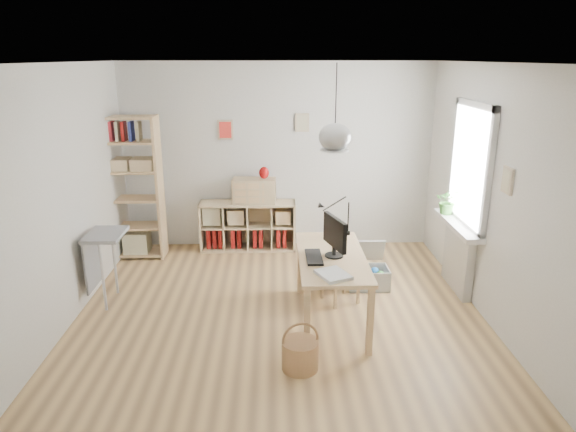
{
  "coord_description": "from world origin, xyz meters",
  "views": [
    {
      "loc": [
        -0.04,
        -5.17,
        2.76
      ],
      "look_at": [
        0.1,
        0.3,
        1.05
      ],
      "focal_mm": 32.0,
      "sensor_mm": 36.0,
      "label": 1
    }
  ],
  "objects_px": {
    "desk": "(331,264)",
    "chair": "(339,267)",
    "storage_chest": "(368,273)",
    "drawer_chest": "(254,191)",
    "tall_bookshelf": "(131,182)",
    "monitor": "(335,235)",
    "cube_shelf": "(247,229)"
  },
  "relations": [
    {
      "from": "drawer_chest",
      "to": "cube_shelf",
      "type": "bearing_deg",
      "value": 165.36
    },
    {
      "from": "tall_bookshelf",
      "to": "storage_chest",
      "type": "height_order",
      "value": "tall_bookshelf"
    },
    {
      "from": "tall_bookshelf",
      "to": "desk",
      "type": "bearing_deg",
      "value": -37.01
    },
    {
      "from": "chair",
      "to": "monitor",
      "type": "bearing_deg",
      "value": -126.72
    },
    {
      "from": "cube_shelf",
      "to": "drawer_chest",
      "type": "relative_size",
      "value": 2.26
    },
    {
      "from": "cube_shelf",
      "to": "drawer_chest",
      "type": "bearing_deg",
      "value": -18.14
    },
    {
      "from": "chair",
      "to": "monitor",
      "type": "xyz_separation_m",
      "value": [
        -0.12,
        -0.5,
        0.57
      ]
    },
    {
      "from": "monitor",
      "to": "chair",
      "type": "bearing_deg",
      "value": 59.09
    },
    {
      "from": "cube_shelf",
      "to": "storage_chest",
      "type": "bearing_deg",
      "value": -40.96
    },
    {
      "from": "desk",
      "to": "drawer_chest",
      "type": "xyz_separation_m",
      "value": [
        -0.9,
        2.19,
        0.24
      ]
    },
    {
      "from": "tall_bookshelf",
      "to": "chair",
      "type": "relative_size",
      "value": 2.73
    },
    {
      "from": "drawer_chest",
      "to": "chair",
      "type": "bearing_deg",
      "value": -55.22
    },
    {
      "from": "desk",
      "to": "storage_chest",
      "type": "bearing_deg",
      "value": 56.75
    },
    {
      "from": "tall_bookshelf",
      "to": "drawer_chest",
      "type": "xyz_separation_m",
      "value": [
        1.69,
        0.24,
        -0.19
      ]
    },
    {
      "from": "monitor",
      "to": "tall_bookshelf",
      "type": "bearing_deg",
      "value": 125.1
    },
    {
      "from": "chair",
      "to": "storage_chest",
      "type": "height_order",
      "value": "chair"
    },
    {
      "from": "storage_chest",
      "to": "tall_bookshelf",
      "type": "bearing_deg",
      "value": 160.86
    },
    {
      "from": "monitor",
      "to": "storage_chest",
      "type": "bearing_deg",
      "value": 40.63
    },
    {
      "from": "monitor",
      "to": "cube_shelf",
      "type": "bearing_deg",
      "value": 97.06
    },
    {
      "from": "tall_bookshelf",
      "to": "storage_chest",
      "type": "distance_m",
      "value": 3.46
    },
    {
      "from": "desk",
      "to": "chair",
      "type": "relative_size",
      "value": 2.05
    },
    {
      "from": "storage_chest",
      "to": "monitor",
      "type": "relative_size",
      "value": 1.17
    },
    {
      "from": "desk",
      "to": "drawer_chest",
      "type": "relative_size",
      "value": 2.43
    },
    {
      "from": "tall_bookshelf",
      "to": "drawer_chest",
      "type": "distance_m",
      "value": 1.72
    },
    {
      "from": "storage_chest",
      "to": "desk",
      "type": "bearing_deg",
      "value": -123.24
    },
    {
      "from": "cube_shelf",
      "to": "chair",
      "type": "xyz_separation_m",
      "value": [
        1.16,
        -1.75,
        0.12
      ]
    },
    {
      "from": "storage_chest",
      "to": "drawer_chest",
      "type": "bearing_deg",
      "value": 137.57
    },
    {
      "from": "desk",
      "to": "storage_chest",
      "type": "distance_m",
      "value": 1.13
    },
    {
      "from": "monitor",
      "to": "drawer_chest",
      "type": "height_order",
      "value": "monitor"
    },
    {
      "from": "cube_shelf",
      "to": "storage_chest",
      "type": "distance_m",
      "value": 2.1
    },
    {
      "from": "chair",
      "to": "drawer_chest",
      "type": "distance_m",
      "value": 2.05
    },
    {
      "from": "chair",
      "to": "drawer_chest",
      "type": "relative_size",
      "value": 1.19
    }
  ]
}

